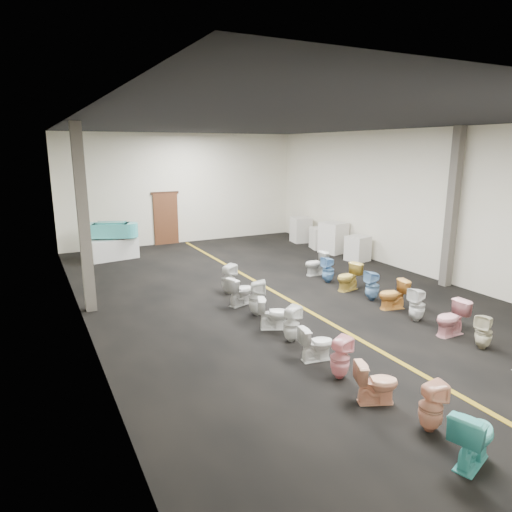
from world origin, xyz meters
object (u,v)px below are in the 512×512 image
Objects in this scene: display_table at (113,249)px; toilet_right_7 at (348,277)px; appliance_crate_c at (321,238)px; toilet_left_8 at (240,291)px; toilet_left_3 at (340,358)px; toilet_left_1 at (431,407)px; toilet_right_4 at (417,305)px; appliance_crate_a at (358,248)px; toilet_left_2 at (376,382)px; toilet_right_9 at (316,264)px; toilet_left_0 at (473,436)px; appliance_crate_b at (333,238)px; toilet_left_5 at (291,324)px; appliance_crate_d at (301,230)px; toilet_left_6 at (274,313)px; toilet_right_3 at (451,318)px; toilet_right_6 at (372,286)px; toilet_right_8 at (328,270)px; toilet_right_5 at (393,295)px; bathtub at (111,230)px; toilet_left_7 at (257,298)px; toilet_left_9 at (229,279)px; toilet_right_2 at (484,332)px; toilet_left_4 at (316,343)px.

display_table is 2.18× the size of toilet_right_7.
toilet_left_8 is at bearing -141.13° from appliance_crate_c.
toilet_right_7 is at bearing -114.19° from toilet_left_8.
toilet_left_3 is 4.24m from toilet_left_8.
toilet_right_4 is (3.03, 3.18, 0.02)m from toilet_left_1.
appliance_crate_c is at bearing 90.00° from appliance_crate_a.
appliance_crate_c reaches higher than toilet_right_4.
toilet_left_2 is 7.40m from toilet_right_9.
toilet_right_7 is (3.23, -0.28, 0.01)m from toilet_left_8.
toilet_left_0 reaches higher than toilet_left_3.
toilet_left_5 is at bearing -132.14° from appliance_crate_b.
toilet_left_5 is 1.00× the size of toilet_right_7.
toilet_left_6 is at bearing -126.09° from appliance_crate_d.
toilet_left_6 is at bearing -76.68° from display_table.
appliance_crate_b is 8.52m from toilet_left_5.
appliance_crate_d reaches higher than toilet_right_4.
toilet_left_0 reaches higher than toilet_right_3.
toilet_left_5 is at bearing -61.99° from toilet_right_6.
toilet_right_5 is at bearing 3.09° from toilet_right_8.
bathtub reaches higher than toilet_left_6.
toilet_left_6 is at bearing -74.49° from toilet_right_6.
toilet_left_2 is at bearing -33.73° from toilet_right_6.
appliance_crate_b is (7.68, -2.78, -0.49)m from bathtub.
toilet_left_6 is (1.97, -8.33, -0.72)m from bathtub.
toilet_left_5 is 0.77m from toilet_left_6.
toilet_right_4 is 2.60m from toilet_right_7.
toilet_right_5 reaches higher than toilet_left_6.
toilet_left_5 is (1.96, -9.10, 0.01)m from display_table.
toilet_right_5 and toilet_right_9 have the same top height.
toilet_right_3 is at bearing -95.06° from toilet_left_3.
toilet_left_0 is at bearing -154.43° from toilet_left_6.
toilet_left_7 is at bearing -51.78° from bathtub.
toilet_left_1 is at bearing -24.77° from toilet_left_0.
bathtub is 6.01m from toilet_left_9.
appliance_crate_d reaches higher than toilet_right_3.
toilet_right_9 is at bearing -32.37° from toilet_left_7.
toilet_left_5 is at bearing 160.19° from toilet_left_8.
toilet_left_0 is 1.05× the size of toilet_left_8.
toilet_left_9 is at bearing -25.29° from toilet_left_8.
toilet_left_5 reaches higher than toilet_right_9.
bathtub is at bearing -131.55° from toilet_right_9.
appliance_crate_a is 6.49m from toilet_left_7.
toilet_left_9 reaches higher than toilet_right_2.
toilet_left_1 is 6.56m from toilet_right_7.
appliance_crate_c is at bearing -70.42° from toilet_left_8.
toilet_left_3 is at bearing 157.89° from toilet_left_5.
appliance_crate_d reaches higher than toilet_left_6.
toilet_right_2 is 3.32m from toilet_right_6.
toilet_right_3 is at bearing -87.54° from toilet_left_4.
toilet_left_7 is at bearing 21.21° from toilet_left_6.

